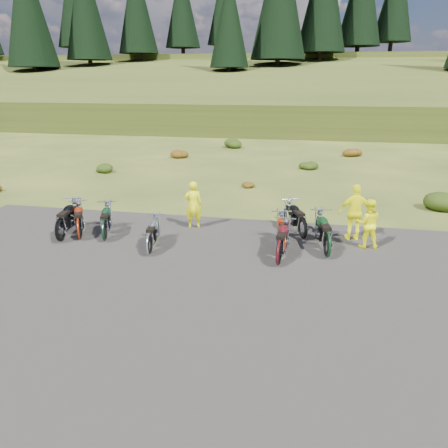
% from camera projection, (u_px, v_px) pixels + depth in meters
% --- Properties ---
extents(ground, '(300.00, 300.00, 0.00)m').
position_uv_depth(ground, '(214.00, 259.00, 13.14)').
color(ground, '#324216').
rests_on(ground, ground).
extents(gravel_pad, '(20.00, 12.00, 0.04)m').
position_uv_depth(gravel_pad, '(198.00, 289.00, 11.28)').
color(gravel_pad, black).
rests_on(gravel_pad, ground).
extents(hill_slope, '(300.00, 45.97, 9.37)m').
position_uv_depth(hill_slope, '(294.00, 118.00, 59.64)').
color(hill_slope, '#354316').
rests_on(hill_slope, ground).
extents(hill_plateau, '(300.00, 90.00, 9.17)m').
position_uv_depth(hill_plateau, '(304.00, 99.00, 115.43)').
color(hill_plateau, '#354316').
rests_on(hill_plateau, ground).
extents(conifer_14, '(5.28, 5.28, 14.00)m').
position_uv_depth(conifer_14, '(31.00, 15.00, 82.50)').
color(conifer_14, black).
rests_on(conifer_14, ground).
extents(conifer_16, '(7.48, 7.48, 19.00)m').
position_uv_depth(conifer_16, '(27.00, 5.00, 63.00)').
color(conifer_16, black).
rests_on(conifer_16, ground).
extents(conifer_17, '(7.04, 7.04, 18.00)m').
position_uv_depth(conifer_17, '(85.00, 5.00, 67.24)').
color(conifer_17, black).
rests_on(conifer_17, ground).
extents(conifer_18, '(6.60, 6.60, 17.00)m').
position_uv_depth(conifer_18, '(136.00, 5.00, 71.48)').
color(conifer_18, black).
rests_on(conifer_18, ground).
extents(conifer_19, '(6.16, 6.16, 16.00)m').
position_uv_depth(conifer_19, '(182.00, 4.00, 75.72)').
color(conifer_19, black).
rests_on(conifer_19, ground).
extents(conifer_20, '(5.72, 5.72, 15.00)m').
position_uv_depth(conifer_20, '(223.00, 7.00, 80.09)').
color(conifer_20, black).
rests_on(conifer_20, ground).
extents(conifer_21, '(5.28, 5.28, 14.00)m').
position_uv_depth(conifer_21, '(229.00, 19.00, 57.33)').
color(conifer_21, black).
rests_on(conifer_21, ground).
extents(shrub_1, '(1.03, 1.03, 0.61)m').
position_uv_depth(shrub_1, '(103.00, 167.00, 25.25)').
color(shrub_1, '#1E370D').
rests_on(shrub_1, ground).
extents(shrub_2, '(1.30, 1.30, 0.77)m').
position_uv_depth(shrub_2, '(178.00, 153.00, 29.61)').
color(shrub_2, '#632E0C').
rests_on(shrub_2, ground).
extents(shrub_3, '(1.56, 1.56, 0.92)m').
position_uv_depth(shrub_3, '(234.00, 142.00, 33.98)').
color(shrub_3, '#1E370D').
rests_on(shrub_3, ground).
extents(shrub_4, '(0.77, 0.77, 0.45)m').
position_uv_depth(shrub_4, '(247.00, 183.00, 21.70)').
color(shrub_4, '#632E0C').
rests_on(shrub_4, ground).
extents(shrub_5, '(1.03, 1.03, 0.61)m').
position_uv_depth(shrub_5, '(308.00, 164.00, 26.06)').
color(shrub_5, '#1E370D').
rests_on(shrub_5, ground).
extents(shrub_6, '(1.30, 1.30, 0.77)m').
position_uv_depth(shrub_6, '(351.00, 151.00, 30.43)').
color(shrub_6, '#632E0C').
rests_on(shrub_6, ground).
extents(shrub_7, '(1.56, 1.56, 0.92)m').
position_uv_depth(shrub_7, '(447.00, 198.00, 18.05)').
color(shrub_7, '#1E370D').
rests_on(shrub_7, ground).
extents(motorcycle_0, '(1.09, 2.32, 1.17)m').
position_uv_depth(motorcycle_0, '(62.00, 242.00, 14.54)').
color(motorcycle_0, black).
rests_on(motorcycle_0, ground).
extents(motorcycle_1, '(1.53, 2.13, 1.07)m').
position_uv_depth(motorcycle_1, '(80.00, 240.00, 14.72)').
color(motorcycle_1, maroon).
rests_on(motorcycle_1, ground).
extents(motorcycle_2, '(1.31, 2.15, 1.07)m').
position_uv_depth(motorcycle_2, '(105.00, 241.00, 14.59)').
color(motorcycle_2, black).
rests_on(motorcycle_2, ground).
extents(motorcycle_3, '(0.92, 1.99, 1.00)m').
position_uv_depth(motorcycle_3, '(150.00, 255.00, 13.43)').
color(motorcycle_3, '#B4B4B9').
rests_on(motorcycle_3, ground).
extents(motorcycle_4, '(0.82, 2.14, 1.10)m').
position_uv_depth(motorcycle_4, '(278.00, 265.00, 12.70)').
color(motorcycle_4, '#490C13').
rests_on(motorcycle_4, ground).
extents(motorcycle_5, '(1.51, 2.22, 1.11)m').
position_uv_depth(motorcycle_5, '(302.00, 239.00, 14.77)').
color(motorcycle_5, black).
rests_on(motorcycle_5, ground).
extents(motorcycle_6, '(1.01, 2.16, 1.09)m').
position_uv_depth(motorcycle_6, '(283.00, 256.00, 13.40)').
color(motorcycle_6, maroon).
rests_on(motorcycle_6, ground).
extents(motorcycle_7, '(1.12, 2.32, 1.17)m').
position_uv_depth(motorcycle_7, '(326.00, 258.00, 13.25)').
color(motorcycle_7, black).
rests_on(motorcycle_7, ground).
extents(person_middle, '(0.71, 0.56, 1.71)m').
position_uv_depth(person_middle, '(193.00, 206.00, 15.59)').
color(person_middle, '#F1F10C').
rests_on(person_middle, ground).
extents(person_right_a, '(0.81, 0.65, 1.59)m').
position_uv_depth(person_right_a, '(368.00, 224.00, 13.78)').
color(person_right_a, '#F1F10C').
rests_on(person_right_a, ground).
extents(person_right_b, '(1.18, 0.67, 1.89)m').
position_uv_depth(person_right_b, '(355.00, 213.00, 14.41)').
color(person_right_b, '#F1F10C').
rests_on(person_right_b, ground).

